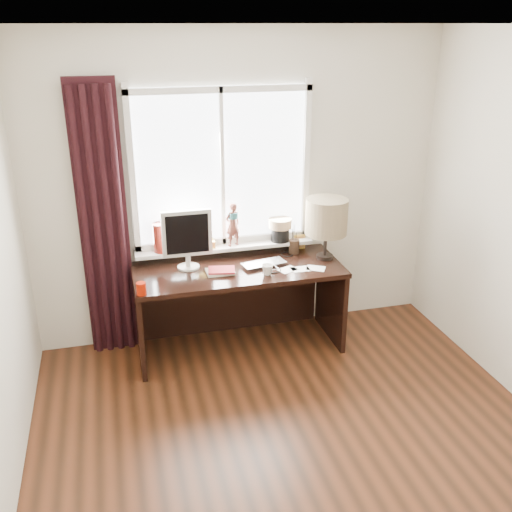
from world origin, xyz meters
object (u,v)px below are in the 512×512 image
object	(u,v)px
monitor	(187,236)
red_cup	(141,289)
table_lamp	(326,217)
laptop	(264,264)
desk	(236,290)
mug	(267,269)

from	to	relation	value
monitor	red_cup	bearing A→B (deg)	-135.24
monitor	table_lamp	size ratio (longest dim) A/B	0.94
laptop	monitor	xyz separation A→B (m)	(-0.61, 0.11, 0.26)
monitor	table_lamp	distance (m)	1.16
laptop	red_cup	bearing A→B (deg)	-174.78
laptop	table_lamp	xyz separation A→B (m)	(0.54, 0.03, 0.35)
laptop	monitor	distance (m)	0.67
red_cup	desk	size ratio (longest dim) A/B	0.05
desk	table_lamp	world-z (taller)	table_lamp
red_cup	monitor	bearing A→B (deg)	44.76
red_cup	desk	world-z (taller)	red_cup
mug	red_cup	size ratio (longest dim) A/B	0.97
red_cup	table_lamp	distance (m)	1.62
mug	monitor	xyz separation A→B (m)	(-0.59, 0.29, 0.23)
mug	desk	world-z (taller)	mug
monitor	laptop	bearing A→B (deg)	-10.15
laptop	desk	size ratio (longest dim) A/B	0.21
red_cup	table_lamp	size ratio (longest dim) A/B	0.18
laptop	monitor	bearing A→B (deg)	158.95
mug	red_cup	xyz separation A→B (m)	(-0.99, -0.11, 0.00)
mug	red_cup	distance (m)	1.00
table_lamp	mug	bearing A→B (deg)	-159.84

